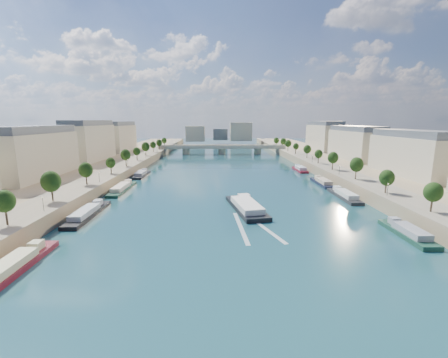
{
  "coord_description": "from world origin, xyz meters",
  "views": [
    {
      "loc": [
        -4.41,
        -50.82,
        29.94
      ],
      "look_at": [
        -1.42,
        75.49,
        5.0
      ],
      "focal_mm": 24.0,
      "sensor_mm": 36.0,
      "label": 1
    }
  ],
  "objects": [
    {
      "name": "buildings_right",
      "position": [
        85.0,
        112.0,
        16.45
      ],
      "size": [
        16.0,
        226.0,
        23.2
      ],
      "color": "#B7AD8C",
      "rests_on": "ground"
    },
    {
      "name": "lamps_left",
      "position": [
        -52.5,
        90.0,
        7.78
      ],
      "size": [
        0.36,
        200.36,
        4.28
      ],
      "color": "black",
      "rests_on": "ground"
    },
    {
      "name": "skyline",
      "position": [
        3.19,
        319.52,
        14.66
      ],
      "size": [
        79.0,
        42.0,
        22.0
      ],
      "color": "#B7AD8C",
      "rests_on": "ground"
    },
    {
      "name": "bridge",
      "position": [
        0.0,
        216.12,
        5.08
      ],
      "size": [
        112.0,
        12.0,
        8.15
      ],
      "color": "#C1B79E",
      "rests_on": "ground"
    },
    {
      "name": "quay_right",
      "position": [
        72.0,
        100.0,
        2.5
      ],
      "size": [
        44.0,
        520.0,
        5.0
      ],
      "primitive_type": "cube",
      "color": "#9E8460",
      "rests_on": "ground"
    },
    {
      "name": "pave_right",
      "position": [
        57.0,
        100.0,
        5.05
      ],
      "size": [
        14.0,
        520.0,
        0.1
      ],
      "primitive_type": "cube",
      "color": "gray",
      "rests_on": "quay_right"
    },
    {
      "name": "quay_left",
      "position": [
        -72.0,
        100.0,
        2.5
      ],
      "size": [
        44.0,
        520.0,
        5.0
      ],
      "primitive_type": "cube",
      "color": "#9E8460",
      "rests_on": "ground"
    },
    {
      "name": "pave_left",
      "position": [
        -57.0,
        100.0,
        5.05
      ],
      "size": [
        14.0,
        520.0,
        0.1
      ],
      "primitive_type": "cube",
      "color": "gray",
      "rests_on": "quay_left"
    },
    {
      "name": "wake",
      "position": [
        5.44,
        30.01,
        0.02
      ],
      "size": [
        12.41,
        26.02,
        0.04
      ],
      "color": "silver",
      "rests_on": "ground"
    },
    {
      "name": "ground",
      "position": [
        0.0,
        100.0,
        0.0
      ],
      "size": [
        700.0,
        700.0,
        0.0
      ],
      "primitive_type": "plane",
      "color": "#0C2736",
      "rests_on": "ground"
    },
    {
      "name": "lamps_right",
      "position": [
        52.5,
        105.0,
        7.78
      ],
      "size": [
        0.36,
        200.36,
        4.28
      ],
      "color": "black",
      "rests_on": "ground"
    },
    {
      "name": "trees_left",
      "position": [
        -55.0,
        102.0,
        10.48
      ],
      "size": [
        4.8,
        268.8,
        8.26
      ],
      "color": "#382B1E",
      "rests_on": "ground"
    },
    {
      "name": "tour_barge",
      "position": [
        5.44,
        46.6,
        1.07
      ],
      "size": [
        13.22,
        29.24,
        3.83
      ],
      "rotation": [
        0.0,
        0.0,
        0.19
      ],
      "color": "black",
      "rests_on": "ground"
    },
    {
      "name": "moored_barges_right",
      "position": [
        45.5,
        56.03,
        0.84
      ],
      "size": [
        5.0,
        159.98,
        3.6
      ],
      "color": "black",
      "rests_on": "ground"
    },
    {
      "name": "moored_barges_left",
      "position": [
        -45.5,
        43.64,
        0.84
      ],
      "size": [
        5.0,
        153.55,
        3.6
      ],
      "color": "#1D2440",
      "rests_on": "ground"
    },
    {
      "name": "trees_right",
      "position": [
        55.0,
        110.0,
        10.48
      ],
      "size": [
        4.8,
        268.8,
        8.26
      ],
      "color": "#382B1E",
      "rests_on": "ground"
    },
    {
      "name": "buildings_left",
      "position": [
        -85.0,
        112.0,
        16.45
      ],
      "size": [
        16.0,
        226.0,
        23.2
      ],
      "color": "#B7AD8C",
      "rests_on": "ground"
    }
  ]
}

